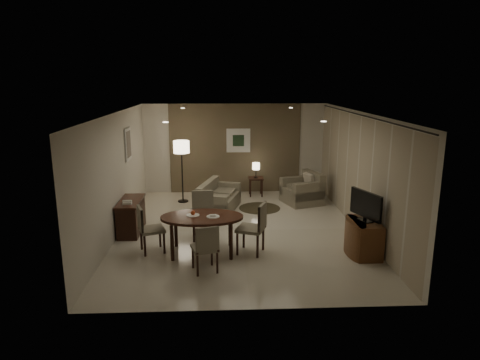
{
  "coord_description": "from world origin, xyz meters",
  "views": [
    {
      "loc": [
        -0.44,
        -9.36,
        3.44
      ],
      "look_at": [
        0.0,
        0.2,
        1.15
      ],
      "focal_mm": 32.0,
      "sensor_mm": 36.0,
      "label": 1
    }
  ],
  "objects_px": {
    "console_desk": "(131,216)",
    "tv_cabinet": "(364,238)",
    "chair_near": "(205,247)",
    "armchair": "(302,188)",
    "chair_left": "(152,229)",
    "floor_lamp": "(182,172)",
    "chair_far": "(203,216)",
    "dining_table": "(202,235)",
    "side_table": "(256,187)",
    "sofa": "(219,196)",
    "chair_right": "(250,228)"
  },
  "relations": [
    {
      "from": "dining_table",
      "to": "sofa",
      "type": "bearing_deg",
      "value": 83.25
    },
    {
      "from": "floor_lamp",
      "to": "sofa",
      "type": "bearing_deg",
      "value": -38.94
    },
    {
      "from": "chair_near",
      "to": "armchair",
      "type": "bearing_deg",
      "value": -138.0
    },
    {
      "from": "console_desk",
      "to": "chair_left",
      "type": "xyz_separation_m",
      "value": [
        0.66,
        -1.16,
        0.11
      ]
    },
    {
      "from": "chair_far",
      "to": "sofa",
      "type": "xyz_separation_m",
      "value": [
        0.35,
        2.06,
        -0.13
      ]
    },
    {
      "from": "chair_far",
      "to": "side_table",
      "type": "height_order",
      "value": "chair_far"
    },
    {
      "from": "console_desk",
      "to": "dining_table",
      "type": "distance_m",
      "value": 2.1
    },
    {
      "from": "side_table",
      "to": "tv_cabinet",
      "type": "bearing_deg",
      "value": -68.18
    },
    {
      "from": "dining_table",
      "to": "chair_right",
      "type": "xyz_separation_m",
      "value": [
        0.96,
        -0.04,
        0.14
      ]
    },
    {
      "from": "dining_table",
      "to": "armchair",
      "type": "xyz_separation_m",
      "value": [
        2.65,
        3.4,
        0.05
      ]
    },
    {
      "from": "tv_cabinet",
      "to": "floor_lamp",
      "type": "relative_size",
      "value": 0.52
    },
    {
      "from": "sofa",
      "to": "floor_lamp",
      "type": "height_order",
      "value": "floor_lamp"
    },
    {
      "from": "chair_left",
      "to": "floor_lamp",
      "type": "height_order",
      "value": "floor_lamp"
    },
    {
      "from": "armchair",
      "to": "console_desk",
      "type": "bearing_deg",
      "value": -82.3
    },
    {
      "from": "side_table",
      "to": "chair_left",
      "type": "bearing_deg",
      "value": -120.39
    },
    {
      "from": "sofa",
      "to": "armchair",
      "type": "xyz_separation_m",
      "value": [
        2.31,
        0.54,
        0.06
      ]
    },
    {
      "from": "dining_table",
      "to": "side_table",
      "type": "relative_size",
      "value": 2.99
    },
    {
      "from": "console_desk",
      "to": "armchair",
      "type": "bearing_deg",
      "value": 26.27
    },
    {
      "from": "dining_table",
      "to": "sofa",
      "type": "distance_m",
      "value": 2.88
    },
    {
      "from": "sofa",
      "to": "floor_lamp",
      "type": "xyz_separation_m",
      "value": [
        -1.04,
        0.84,
        0.5
      ]
    },
    {
      "from": "console_desk",
      "to": "chair_right",
      "type": "bearing_deg",
      "value": -26.44
    },
    {
      "from": "chair_far",
      "to": "side_table",
      "type": "xyz_separation_m",
      "value": [
        1.44,
        3.47,
        -0.24
      ]
    },
    {
      "from": "chair_far",
      "to": "side_table",
      "type": "distance_m",
      "value": 3.76
    },
    {
      "from": "console_desk",
      "to": "chair_right",
      "type": "distance_m",
      "value": 2.94
    },
    {
      "from": "chair_near",
      "to": "chair_far",
      "type": "height_order",
      "value": "chair_far"
    },
    {
      "from": "chair_left",
      "to": "sofa",
      "type": "relative_size",
      "value": 0.6
    },
    {
      "from": "chair_left",
      "to": "chair_right",
      "type": "height_order",
      "value": "chair_right"
    },
    {
      "from": "tv_cabinet",
      "to": "dining_table",
      "type": "bearing_deg",
      "value": 175.93
    },
    {
      "from": "chair_right",
      "to": "armchair",
      "type": "bearing_deg",
      "value": 174.81
    },
    {
      "from": "chair_near",
      "to": "side_table",
      "type": "distance_m",
      "value": 5.28
    },
    {
      "from": "tv_cabinet",
      "to": "chair_right",
      "type": "distance_m",
      "value": 2.27
    },
    {
      "from": "chair_right",
      "to": "floor_lamp",
      "type": "relative_size",
      "value": 0.6
    },
    {
      "from": "armchair",
      "to": "chair_left",
      "type": "bearing_deg",
      "value": -66.6
    },
    {
      "from": "chair_left",
      "to": "chair_right",
      "type": "distance_m",
      "value": 1.98
    },
    {
      "from": "armchair",
      "to": "floor_lamp",
      "type": "relative_size",
      "value": 0.56
    },
    {
      "from": "tv_cabinet",
      "to": "chair_left",
      "type": "height_order",
      "value": "chair_left"
    },
    {
      "from": "console_desk",
      "to": "floor_lamp",
      "type": "xyz_separation_m",
      "value": [
        0.96,
        2.43,
        0.5
      ]
    },
    {
      "from": "dining_table",
      "to": "armchair",
      "type": "relative_size",
      "value": 1.68
    },
    {
      "from": "console_desk",
      "to": "chair_near",
      "type": "distance_m",
      "value": 2.73
    },
    {
      "from": "console_desk",
      "to": "tv_cabinet",
      "type": "bearing_deg",
      "value": -17.05
    },
    {
      "from": "chair_far",
      "to": "floor_lamp",
      "type": "height_order",
      "value": "floor_lamp"
    },
    {
      "from": "chair_near",
      "to": "floor_lamp",
      "type": "xyz_separation_m",
      "value": [
        -0.78,
        4.54,
        0.42
      ]
    },
    {
      "from": "tv_cabinet",
      "to": "armchair",
      "type": "height_order",
      "value": "armchair"
    },
    {
      "from": "dining_table",
      "to": "armchair",
      "type": "height_order",
      "value": "armchair"
    },
    {
      "from": "armchair",
      "to": "floor_lamp",
      "type": "bearing_deg",
      "value": -113.67
    },
    {
      "from": "dining_table",
      "to": "side_table",
      "type": "xyz_separation_m",
      "value": [
        1.42,
        4.26,
        -0.11
      ]
    },
    {
      "from": "sofa",
      "to": "dining_table",
      "type": "bearing_deg",
      "value": -171.0
    },
    {
      "from": "dining_table",
      "to": "chair_far",
      "type": "bearing_deg",
      "value": 90.91
    },
    {
      "from": "console_desk",
      "to": "chair_far",
      "type": "xyz_separation_m",
      "value": [
        1.65,
        -0.48,
        0.14
      ]
    },
    {
      "from": "tv_cabinet",
      "to": "chair_far",
      "type": "relative_size",
      "value": 0.88
    }
  ]
}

